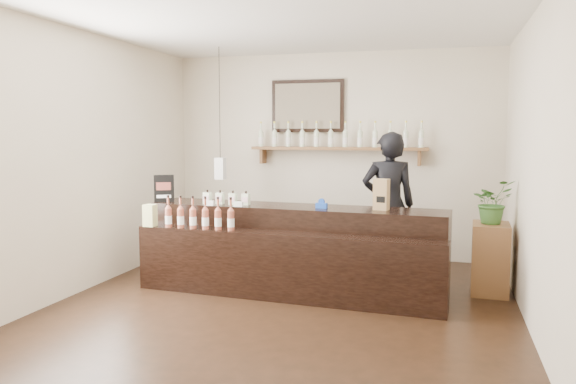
{
  "coord_description": "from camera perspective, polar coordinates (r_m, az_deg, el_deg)",
  "views": [
    {
      "loc": [
        1.51,
        -5.16,
        1.71
      ],
      "look_at": [
        -0.14,
        0.7,
        1.07
      ],
      "focal_mm": 35.0,
      "sensor_mm": 36.0,
      "label": 1
    }
  ],
  "objects": [
    {
      "name": "counter",
      "position": [
        6.09,
        0.33,
        -6.11
      ],
      "size": [
        3.31,
        1.08,
        1.07
      ],
      "color": "black",
      "rests_on": "ground"
    },
    {
      "name": "promo_sign",
      "position": [
        6.6,
        -12.48,
        0.35
      ],
      "size": [
        0.21,
        0.12,
        0.32
      ],
      "color": "black",
      "rests_on": "counter"
    },
    {
      "name": "back_wall_decor",
      "position": [
        7.71,
        3.29,
        6.35
      ],
      "size": [
        2.66,
        0.96,
        1.69
      ],
      "color": "brown",
      "rests_on": "ground"
    },
    {
      "name": "paper_bag",
      "position": [
        5.87,
        9.46,
        -0.25
      ],
      "size": [
        0.17,
        0.14,
        0.32
      ],
      "color": "olive",
      "rests_on": "counter"
    },
    {
      "name": "side_cabinet",
      "position": [
        6.4,
        19.84,
        -6.37
      ],
      "size": [
        0.4,
        0.53,
        0.75
      ],
      "color": "brown",
      "rests_on": "ground"
    },
    {
      "name": "room_shell",
      "position": [
        5.37,
        -0.63,
        5.96
      ],
      "size": [
        5.0,
        5.0,
        5.0
      ],
      "color": "beige",
      "rests_on": "ground"
    },
    {
      "name": "potted_plant",
      "position": [
        6.3,
        20.04,
        -0.94
      ],
      "size": [
        0.56,
        0.55,
        0.47
      ],
      "primitive_type": "imported",
      "rotation": [
        0.0,
        0.0,
        0.69
      ],
      "color": "#346026",
      "rests_on": "side_cabinet"
    },
    {
      "name": "tape_dispenser",
      "position": [
        5.95,
        3.42,
        -1.28
      ],
      "size": [
        0.13,
        0.06,
        0.1
      ],
      "color": "#1945B1",
      "rests_on": "counter"
    },
    {
      "name": "shopkeeper",
      "position": [
        6.78,
        10.17,
        -0.3
      ],
      "size": [
        0.8,
        0.62,
        1.95
      ],
      "primitive_type": "imported",
      "rotation": [
        0.0,
        0.0,
        3.38
      ],
      "color": "black",
      "rests_on": "ground"
    },
    {
      "name": "ground",
      "position": [
        5.64,
        -0.61,
        -11.62
      ],
      "size": [
        5.0,
        5.0,
        0.0
      ],
      "primitive_type": "plane",
      "color": "black",
      "rests_on": "ground"
    }
  ]
}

